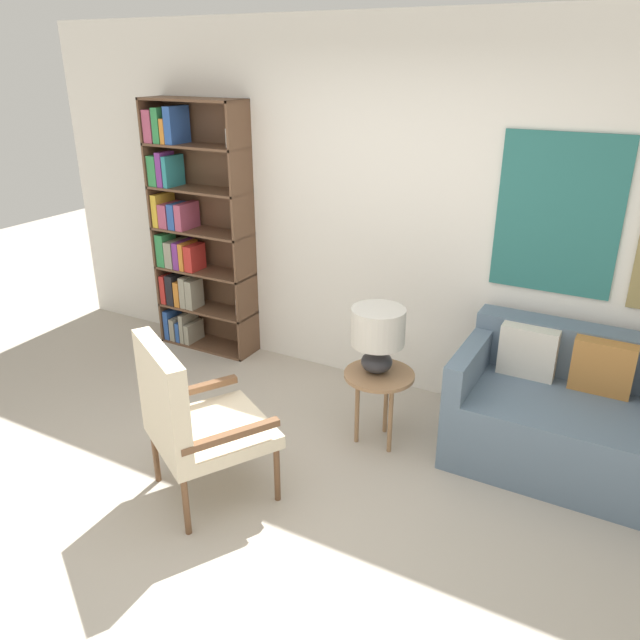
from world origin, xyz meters
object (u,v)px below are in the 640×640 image
object	(u,v)px
couch	(591,420)
armchair	(188,415)
table_lamp	(378,332)
bookshelf	(190,232)
side_table	(379,382)

from	to	relation	value
couch	armchair	bearing A→B (deg)	-143.71
couch	table_lamp	xyz separation A→B (m)	(-1.29, -0.38, 0.47)
bookshelf	table_lamp	distance (m)	2.17
armchair	table_lamp	xyz separation A→B (m)	(0.67, 1.06, 0.23)
couch	side_table	world-z (taller)	couch
side_table	table_lamp	bearing A→B (deg)	153.27
armchair	table_lamp	distance (m)	1.28
armchair	side_table	distance (m)	1.27
bookshelf	table_lamp	bearing A→B (deg)	-17.88
couch	side_table	distance (m)	1.33
bookshelf	armchair	bearing A→B (deg)	-51.40
armchair	side_table	bearing A→B (deg)	56.36
couch	side_table	bearing A→B (deg)	-162.79
bookshelf	side_table	bearing A→B (deg)	-18.00
couch	table_lamp	world-z (taller)	table_lamp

